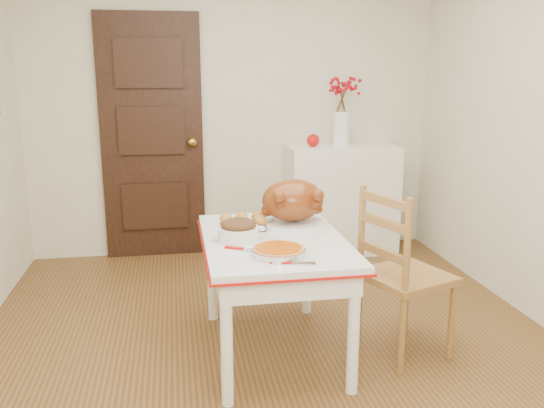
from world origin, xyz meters
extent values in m
cube|color=#533213|center=(0.00, 0.00, 0.00)|extent=(3.50, 4.00, 0.00)
cube|color=beige|center=(0.00, 2.00, 1.25)|extent=(3.50, 0.00, 2.50)
cube|color=beige|center=(0.00, -2.00, 1.25)|extent=(3.50, 0.00, 2.50)
cube|color=black|center=(-0.70, 1.97, 1.03)|extent=(0.85, 0.06, 2.06)
cube|color=white|center=(0.93, 1.78, 0.48)|extent=(0.95, 0.42, 0.95)
sphere|color=#BA100A|center=(0.66, 1.78, 1.01)|extent=(0.11, 0.11, 0.11)
cylinder|color=#B24705|center=(-0.03, -0.27, 0.72)|extent=(0.36, 0.36, 0.06)
cylinder|color=white|center=(0.06, 0.49, 0.74)|extent=(0.07, 0.07, 0.11)
camera|label=1|loc=(-0.52, -2.92, 1.60)|focal=37.30mm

